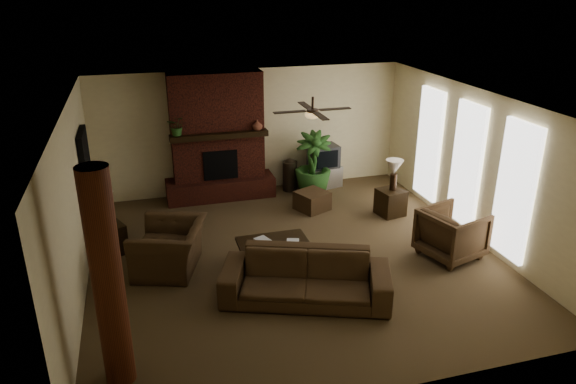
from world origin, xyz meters
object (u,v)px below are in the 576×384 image
object	(u,v)px
armchair_left	(169,240)
side_table_right	(390,202)
sofa	(306,270)
lamp_left	(104,203)
log_column	(108,281)
lamp_right	(394,169)
ottoman	(312,201)
coffee_table	(273,244)
armchair_right	(452,231)
side_table_left	(109,239)
tv_stand	(322,177)
floor_vase	(290,173)
floor_plant	(313,177)

from	to	relation	value
armchair_left	side_table_right	xyz separation A→B (m)	(4.61, 1.05, -0.27)
sofa	lamp_left	world-z (taller)	lamp_left
log_column	lamp_right	xyz separation A→B (m)	(5.45, 3.64, -0.40)
ottoman	lamp_left	distance (m)	4.30
coffee_table	armchair_right	bearing A→B (deg)	-10.95
armchair_right	lamp_right	xyz separation A→B (m)	(-0.19, 1.96, 0.51)
side_table_left	log_column	bearing A→B (deg)	-86.70
armchair_right	sofa	bearing A→B (deg)	85.33
ottoman	tv_stand	world-z (taller)	tv_stand
armchair_left	lamp_left	xyz separation A→B (m)	(-1.01, 0.83, 0.45)
side_table_left	lamp_left	bearing A→B (deg)	-90.00
lamp_left	tv_stand	bearing A→B (deg)	24.02
lamp_left	side_table_right	size ratio (longest dim) A/B	1.18
armchair_right	tv_stand	xyz separation A→B (m)	(-1.07, 3.86, -0.24)
ottoman	side_table_left	world-z (taller)	side_table_left
armchair_right	ottoman	world-z (taller)	armchair_right
coffee_table	ottoman	distance (m)	2.48
log_column	ottoman	xyz separation A→B (m)	(3.92, 4.33, -1.20)
armchair_left	ottoman	distance (m)	3.59
floor_vase	armchair_left	bearing A→B (deg)	-135.05
ottoman	lamp_left	xyz separation A→B (m)	(-4.12, -0.91, 0.80)
coffee_table	lamp_right	size ratio (longest dim) A/B	1.85
ottoman	log_column	bearing A→B (deg)	-132.15
tv_stand	floor_vase	xyz separation A→B (m)	(-0.79, -0.00, 0.18)
sofa	coffee_table	xyz separation A→B (m)	(-0.21, 1.20, -0.13)
lamp_right	sofa	bearing A→B (deg)	-136.55
ottoman	lamp_right	bearing A→B (deg)	-24.40
lamp_left	side_table_right	bearing A→B (deg)	2.22
coffee_table	side_table_right	bearing A→B (deg)	25.15
log_column	sofa	distance (m)	3.09
armchair_right	ottoman	distance (m)	3.17
lamp_right	armchair_left	bearing A→B (deg)	-167.17
floor_plant	floor_vase	bearing A→B (deg)	137.98
log_column	side_table_left	bearing A→B (deg)	93.30
log_column	ottoman	bearing A→B (deg)	47.85
log_column	armchair_right	xyz separation A→B (m)	(5.64, 1.69, -0.91)
side_table_right	side_table_left	bearing A→B (deg)	-178.27
floor_vase	side_table_right	world-z (taller)	floor_vase
floor_vase	floor_plant	world-z (taller)	floor_plant
floor_plant	side_table_right	xyz separation A→B (m)	(1.21, -1.52, -0.13)
ottoman	side_table_left	size ratio (longest dim) A/B	1.09
sofa	ottoman	bearing A→B (deg)	90.92
sofa	armchair_left	bearing A→B (deg)	163.00
lamp_right	log_column	bearing A→B (deg)	-146.22
floor_plant	lamp_left	size ratio (longest dim) A/B	2.24
side_table_left	side_table_right	bearing A→B (deg)	1.73
lamp_right	side_table_left	bearing A→B (deg)	-178.25
armchair_left	side_table_left	xyz separation A→B (m)	(-1.01, 0.88, -0.27)
armchair_left	coffee_table	bearing A→B (deg)	98.99
armchair_right	tv_stand	world-z (taller)	armchair_right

